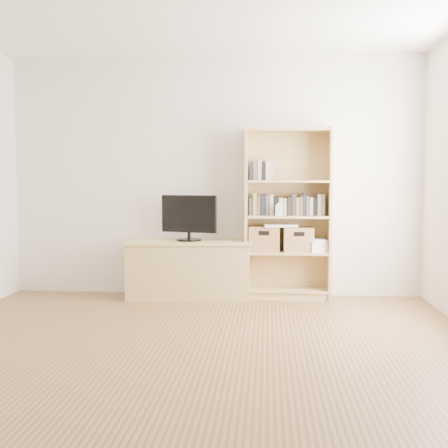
# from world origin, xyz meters

# --- Properties ---
(floor) EXTENTS (4.50, 5.00, 0.01)m
(floor) POSITION_xyz_m (0.00, 0.00, 0.00)
(floor) COLOR brown
(floor) RESTS_ON ground
(back_wall) EXTENTS (4.50, 0.02, 2.60)m
(back_wall) POSITION_xyz_m (0.00, 2.50, 1.30)
(back_wall) COLOR silver
(back_wall) RESTS_ON floor
(tv_stand) EXTENTS (1.31, 0.53, 0.59)m
(tv_stand) POSITION_xyz_m (-0.25, 2.26, 0.30)
(tv_stand) COLOR tan
(tv_stand) RESTS_ON floor
(bookshelf) EXTENTS (0.91, 0.32, 1.82)m
(bookshelf) POSITION_xyz_m (0.80, 2.34, 0.91)
(bookshelf) COLOR tan
(bookshelf) RESTS_ON floor
(television) EXTENTS (0.60, 0.20, 0.48)m
(television) POSITION_xyz_m (-0.25, 2.26, 0.86)
(television) COLOR black
(television) RESTS_ON tv_stand
(books_row_mid) EXTENTS (0.87, 0.18, 0.23)m
(books_row_mid) POSITION_xyz_m (0.80, 2.36, 1.00)
(books_row_mid) COLOR #322F29
(books_row_mid) RESTS_ON bookshelf
(books_row_upper) EXTENTS (0.40, 0.15, 0.21)m
(books_row_upper) POSITION_xyz_m (0.59, 2.36, 1.37)
(books_row_upper) COLOR #322F29
(books_row_upper) RESTS_ON bookshelf
(baby_monitor) EXTENTS (0.06, 0.05, 0.11)m
(baby_monitor) POSITION_xyz_m (0.70, 2.24, 0.95)
(baby_monitor) COLOR white
(baby_monitor) RESTS_ON bookshelf
(basket_left) EXTENTS (0.34, 0.28, 0.27)m
(basket_left) POSITION_xyz_m (0.55, 2.33, 0.64)
(basket_left) COLOR brown
(basket_left) RESTS_ON bookshelf
(basket_right) EXTENTS (0.33, 0.27, 0.26)m
(basket_right) POSITION_xyz_m (0.91, 2.33, 0.63)
(basket_right) COLOR brown
(basket_right) RESTS_ON bookshelf
(laptop) EXTENTS (0.36, 0.27, 0.03)m
(laptop) POSITION_xyz_m (0.72, 2.32, 0.79)
(laptop) COLOR white
(laptop) RESTS_ON basket_left
(magazine_stack) EXTENTS (0.21, 0.28, 0.12)m
(magazine_stack) POSITION_xyz_m (1.11, 2.33, 0.56)
(magazine_stack) COLOR silver
(magazine_stack) RESTS_ON bookshelf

